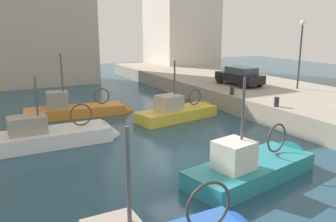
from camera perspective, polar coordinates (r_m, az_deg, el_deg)
The scene contains 11 objects.
water_surface at distance 15.21m, azimuth 2.26°, elevation -8.14°, with size 80.00×80.00×0.00m, color navy.
fishing_boat_yellow at distance 22.01m, azimuth 2.16°, elevation -0.81°, with size 6.21×2.64×4.44m.
fishing_boat_white at distance 18.14m, azimuth -17.66°, elevation -4.74°, with size 6.62×2.22×4.28m.
fishing_boat_orange at distance 23.26m, azimuth -14.08°, elevation -0.43°, with size 7.09×2.40×4.75m.
fishing_boat_teal at distance 14.18m, azimuth 14.28°, elevation -9.71°, with size 6.47×3.03×4.85m.
parked_car_black at distance 27.46m, azimuth 11.60°, elevation 5.62°, with size 1.98×4.03×1.41m.
mooring_bollard_south at distance 20.71m, azimuth 17.25°, elevation 1.44°, with size 0.28×0.28×0.55m, color #2D2D33.
mooring_bollard_mid at distance 23.63m, azimuth 10.40°, elevation 3.29°, with size 0.28×0.28×0.55m, color #2D2D33.
quay_streetlamp at distance 26.92m, azimuth 20.84°, elevation 10.28°, with size 0.36×0.36×4.83m.
waterfront_building_central at distance 37.54m, azimuth -19.64°, elevation 15.17°, with size 9.33×6.57×14.17m.
waterfront_building_east_mid at distance 44.38m, azimuth 2.15°, elevation 15.60°, with size 7.38×7.54×14.18m.
Camera 1 is at (-7.16, -12.17, 5.67)m, focal length 37.46 mm.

